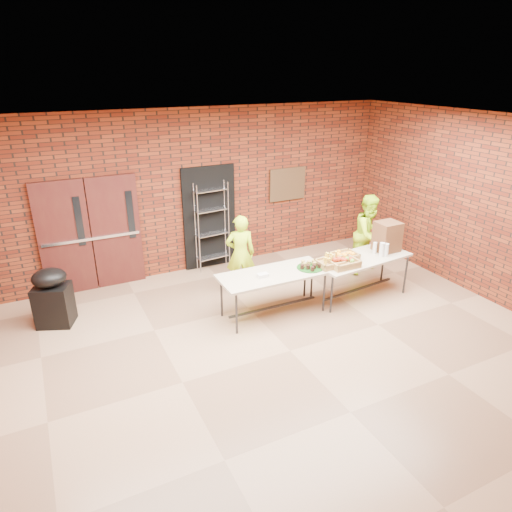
{
  "coord_description": "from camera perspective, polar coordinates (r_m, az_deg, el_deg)",
  "views": [
    {
      "loc": [
        -2.97,
        -4.86,
        3.87
      ],
      "look_at": [
        0.13,
        1.4,
        0.97
      ],
      "focal_mm": 32.0,
      "sensor_mm": 36.0,
      "label": 1
    }
  ],
  "objects": [
    {
      "name": "room",
      "position": [
        6.13,
        4.72,
        0.72
      ],
      "size": [
        8.08,
        7.08,
        3.28
      ],
      "color": "brown",
      "rests_on": "ground"
    },
    {
      "name": "double_doors",
      "position": [
        8.8,
        -19.89,
        2.49
      ],
      "size": [
        1.78,
        0.12,
        2.1
      ],
      "color": "#401912",
      "rests_on": "room"
    },
    {
      "name": "dark_doorway",
      "position": [
        9.3,
        -5.83,
        4.79
      ],
      "size": [
        1.1,
        0.06,
        2.1
      ],
      "primitive_type": "cube",
      "color": "black",
      "rests_on": "room"
    },
    {
      "name": "bronze_plaque",
      "position": [
        9.91,
        3.95,
        8.96
      ],
      "size": [
        0.85,
        0.04,
        0.7
      ],
      "primitive_type": "cube",
      "color": "#47311C",
      "rests_on": "room"
    },
    {
      "name": "wire_rack",
      "position": [
        9.23,
        -5.5,
        3.68
      ],
      "size": [
        0.68,
        0.28,
        1.8
      ],
      "primitive_type": null,
      "rotation": [
        0.0,
        0.0,
        0.1
      ],
      "color": "#BBBBC2",
      "rests_on": "room"
    },
    {
      "name": "table_left",
      "position": [
        7.5,
        2.22,
        -2.59
      ],
      "size": [
        1.83,
        0.78,
        0.75
      ],
      "rotation": [
        0.0,
        0.0,
        -0.01
      ],
      "color": "tan",
      "rests_on": "room"
    },
    {
      "name": "table_right",
      "position": [
        8.31,
        12.95,
        -0.55
      ],
      "size": [
        1.9,
        0.94,
        0.75
      ],
      "rotation": [
        0.0,
        0.0,
        0.1
      ],
      "color": "tan",
      "rests_on": "room"
    },
    {
      "name": "basket_bananas",
      "position": [
        7.8,
        9.26,
        -0.84
      ],
      "size": [
        0.44,
        0.34,
        0.14
      ],
      "color": "#AA7C44",
      "rests_on": "table_right"
    },
    {
      "name": "basket_oranges",
      "position": [
        8.13,
        10.99,
        0.02
      ],
      "size": [
        0.44,
        0.34,
        0.14
      ],
      "color": "#AA7C44",
      "rests_on": "table_right"
    },
    {
      "name": "basket_apples",
      "position": [
        7.83,
        10.87,
        -0.83
      ],
      "size": [
        0.48,
        0.38,
        0.15
      ],
      "color": "#AA7C44",
      "rests_on": "table_right"
    },
    {
      "name": "muffin_tray",
      "position": [
        7.69,
        6.77,
        -1.17
      ],
      "size": [
        0.44,
        0.44,
        0.11
      ],
      "color": "#154D14",
      "rests_on": "table_left"
    },
    {
      "name": "napkin_box",
      "position": [
        7.33,
        0.86,
        -2.42
      ],
      "size": [
        0.17,
        0.11,
        0.06
      ],
      "primitive_type": "cube",
      "color": "silver",
      "rests_on": "table_left"
    },
    {
      "name": "coffee_dispenser",
      "position": [
        8.62,
        16.08,
        2.36
      ],
      "size": [
        0.41,
        0.37,
        0.54
      ],
      "primitive_type": "cube",
      "color": "#54371D",
      "rests_on": "table_right"
    },
    {
      "name": "cup_stack_front",
      "position": [
        8.36,
        15.46,
        0.76
      ],
      "size": [
        0.09,
        0.09,
        0.26
      ],
      "primitive_type": "cylinder",
      "color": "silver",
      "rests_on": "table_right"
    },
    {
      "name": "cup_stack_mid",
      "position": [
        8.39,
        15.96,
        0.71
      ],
      "size": [
        0.08,
        0.08,
        0.24
      ],
      "primitive_type": "cylinder",
      "color": "silver",
      "rests_on": "table_right"
    },
    {
      "name": "cup_stack_back",
      "position": [
        8.47,
        14.63,
        0.97
      ],
      "size": [
        0.07,
        0.07,
        0.21
      ],
      "primitive_type": "cylinder",
      "color": "silver",
      "rests_on": "table_right"
    },
    {
      "name": "covered_grill",
      "position": [
        7.97,
        -24.08,
        -4.7
      ],
      "size": [
        0.66,
        0.61,
        0.97
      ],
      "rotation": [
        0.0,
        0.0,
        -0.39
      ],
      "color": "black",
      "rests_on": "room"
    },
    {
      "name": "volunteer_woman",
      "position": [
        8.28,
        -1.96,
        0.26
      ],
      "size": [
        0.61,
        0.49,
        1.47
      ],
      "primitive_type": "imported",
      "rotation": [
        0.0,
        0.0,
        2.85
      ],
      "color": "#BFF41B",
      "rests_on": "room"
    },
    {
      "name": "volunteer_man",
      "position": [
        9.34,
        13.94,
        2.67
      ],
      "size": [
        0.9,
        0.77,
        1.6
      ],
      "primitive_type": "imported",
      "rotation": [
        0.0,
        0.0,
        0.24
      ],
      "color": "#BFF41B",
      "rests_on": "room"
    }
  ]
}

